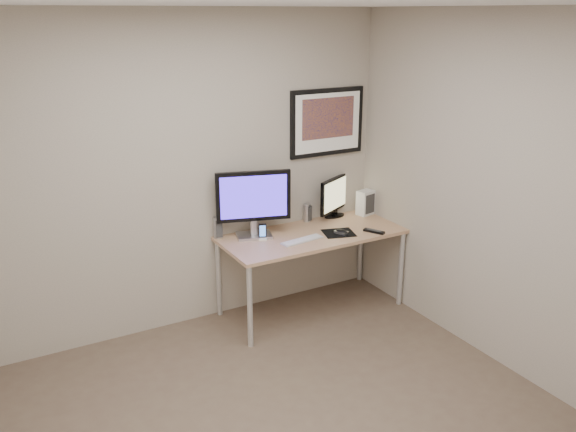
# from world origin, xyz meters

# --- Properties ---
(floor) EXTENTS (3.60, 3.60, 0.00)m
(floor) POSITION_xyz_m (0.00, 0.00, 0.00)
(floor) COLOR brown
(floor) RESTS_ON ground
(room) EXTENTS (3.60, 3.60, 3.60)m
(room) POSITION_xyz_m (0.00, 0.45, 1.64)
(room) COLOR white
(room) RESTS_ON ground
(desk) EXTENTS (1.60, 0.70, 0.73)m
(desk) POSITION_xyz_m (1.00, 1.35, 0.66)
(desk) COLOR #A47A4F
(desk) RESTS_ON floor
(framed_art) EXTENTS (0.75, 0.04, 0.60)m
(framed_art) POSITION_xyz_m (1.35, 1.68, 1.62)
(framed_art) COLOR black
(framed_art) RESTS_ON room
(monitor_large) EXTENTS (0.62, 0.28, 0.58)m
(monitor_large) POSITION_xyz_m (0.53, 1.52, 1.05)
(monitor_large) COLOR #ABABB0
(monitor_large) RESTS_ON desk
(monitor_tv) EXTENTS (0.45, 0.25, 0.38)m
(monitor_tv) POSITION_xyz_m (1.42, 1.63, 0.93)
(monitor_tv) COLOR black
(monitor_tv) RESTS_ON desk
(speaker_left) EXTENTS (0.08, 0.08, 0.18)m
(speaker_left) POSITION_xyz_m (0.25, 1.65, 0.82)
(speaker_left) COLOR #ABABB0
(speaker_left) RESTS_ON desk
(speaker_right) EXTENTS (0.09, 0.09, 0.16)m
(speaker_right) POSITION_xyz_m (1.13, 1.64, 0.81)
(speaker_right) COLOR #ABABB0
(speaker_right) RESTS_ON desk
(phone_dock) EXTENTS (0.08, 0.08, 0.14)m
(phone_dock) POSITION_xyz_m (0.56, 1.43, 0.80)
(phone_dock) COLOR black
(phone_dock) RESTS_ON desk
(keyboard) EXTENTS (0.40, 0.16, 0.01)m
(keyboard) POSITION_xyz_m (0.83, 1.23, 0.74)
(keyboard) COLOR silver
(keyboard) RESTS_ON desk
(mousepad) EXTENTS (0.32, 0.30, 0.00)m
(mousepad) POSITION_xyz_m (1.20, 1.24, 0.73)
(mousepad) COLOR black
(mousepad) RESTS_ON desk
(mouse) EXTENTS (0.10, 0.13, 0.04)m
(mouse) POSITION_xyz_m (1.22, 1.21, 0.75)
(mouse) COLOR black
(mouse) RESTS_ON mousepad
(remote) EXTENTS (0.13, 0.19, 0.02)m
(remote) POSITION_xyz_m (1.48, 1.10, 0.74)
(remote) COLOR black
(remote) RESTS_ON desk
(fan_unit) EXTENTS (0.17, 0.14, 0.23)m
(fan_unit) POSITION_xyz_m (1.71, 1.55, 0.85)
(fan_unit) COLOR silver
(fan_unit) RESTS_ON desk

